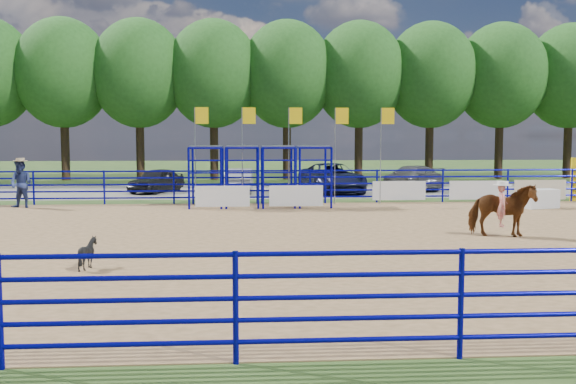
% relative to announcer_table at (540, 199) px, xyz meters
% --- Properties ---
extents(ground, '(120.00, 120.00, 0.00)m').
position_rel_announcer_table_xyz_m(ground, '(-9.25, -7.30, -0.41)').
color(ground, '#3C5823').
rests_on(ground, ground).
extents(arena_dirt, '(30.00, 20.00, 0.02)m').
position_rel_announcer_table_xyz_m(arena_dirt, '(-9.25, -7.30, -0.40)').
color(arena_dirt, '#A07C50').
rests_on(arena_dirt, ground).
extents(gravel_strip, '(40.00, 10.00, 0.01)m').
position_rel_announcer_table_xyz_m(gravel_strip, '(-9.25, 9.70, -0.40)').
color(gravel_strip, gray).
rests_on(gravel_strip, ground).
extents(announcer_table, '(1.59, 1.06, 0.78)m').
position_rel_announcer_table_xyz_m(announcer_table, '(0.00, 0.00, 0.00)').
color(announcer_table, silver).
rests_on(announcer_table, arena_dirt).
extents(horse_and_rider, '(2.04, 1.33, 2.27)m').
position_rel_announcer_table_xyz_m(horse_and_rider, '(-4.59, -7.26, 0.47)').
color(horse_and_rider, brown).
rests_on(horse_and_rider, arena_dirt).
extents(calf, '(0.85, 0.83, 0.71)m').
position_rel_announcer_table_xyz_m(calf, '(-15.65, -11.10, -0.04)').
color(calf, black).
rests_on(calf, arena_dirt).
extents(spectator_cowboy, '(1.12, 0.97, 2.04)m').
position_rel_announcer_table_xyz_m(spectator_cowboy, '(-21.35, 1.48, 0.63)').
color(spectator_cowboy, navy).
rests_on(spectator_cowboy, arena_dirt).
extents(car_a, '(2.96, 4.07, 1.29)m').
position_rel_announcer_table_xyz_m(car_a, '(-16.83, 8.70, 0.24)').
color(car_a, black).
rests_on(car_a, gravel_strip).
extents(car_b, '(1.50, 3.93, 1.28)m').
position_rel_announcer_table_xyz_m(car_b, '(-12.44, 8.30, 0.24)').
color(car_b, gray).
rests_on(car_b, gravel_strip).
extents(car_c, '(3.34, 5.86, 1.54)m').
position_rel_announcer_table_xyz_m(car_c, '(-7.59, 7.88, 0.37)').
color(car_c, '#141632').
rests_on(car_c, gravel_strip).
extents(car_d, '(2.75, 4.93, 1.35)m').
position_rel_announcer_table_xyz_m(car_d, '(-2.86, 9.58, 0.28)').
color(car_d, '#505052').
rests_on(car_d, gravel_strip).
extents(perimeter_fence, '(30.10, 20.10, 1.50)m').
position_rel_announcer_table_xyz_m(perimeter_fence, '(-9.25, -7.30, 0.34)').
color(perimeter_fence, '#070694').
rests_on(perimeter_fence, ground).
extents(chute_assembly, '(19.32, 2.41, 4.20)m').
position_rel_announcer_table_xyz_m(chute_assembly, '(-11.15, 1.53, 0.85)').
color(chute_assembly, '#070694').
rests_on(chute_assembly, ground).
extents(treeline, '(56.40, 6.40, 11.24)m').
position_rel_announcer_table_xyz_m(treeline, '(-9.25, 18.70, 7.13)').
color(treeline, '#3F2B19').
rests_on(treeline, ground).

